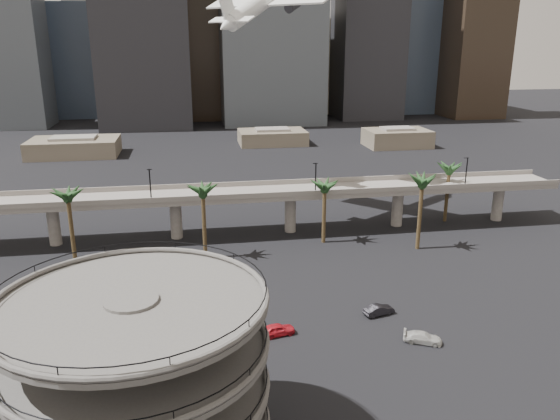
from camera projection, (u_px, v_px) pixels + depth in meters
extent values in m
plane|color=black|center=(282.00, 419.00, 54.14)|extent=(700.00, 700.00, 0.00)
cylinder|color=#524F4C|center=(139.00, 388.00, 45.95)|extent=(4.40, 4.40, 16.50)
torus|color=black|center=(141.00, 417.00, 46.82)|extent=(21.80, 21.80, 0.10)
cylinder|color=#524F4C|center=(139.00, 390.00, 46.02)|extent=(22.00, 22.00, 0.45)
torus|color=#524F4C|center=(139.00, 385.00, 45.88)|extent=(22.20, 22.20, 0.50)
torus|color=black|center=(138.00, 377.00, 45.64)|extent=(21.80, 21.80, 0.10)
cylinder|color=#524F4C|center=(135.00, 348.00, 44.83)|extent=(22.00, 22.00, 0.45)
torus|color=#524F4C|center=(135.00, 343.00, 44.69)|extent=(22.20, 22.20, 0.50)
torus|color=black|center=(134.00, 335.00, 44.45)|extent=(21.80, 21.80, 0.10)
cylinder|color=#524F4C|center=(131.00, 304.00, 43.65)|extent=(22.00, 22.00, 0.45)
torus|color=#524F4C|center=(131.00, 299.00, 43.50)|extent=(22.20, 22.20, 0.50)
torus|color=black|center=(130.00, 290.00, 43.27)|extent=(21.80, 21.80, 0.10)
cube|color=slate|center=(234.00, 195.00, 103.58)|extent=(130.00, 9.00, 0.90)
cube|color=slate|center=(236.00, 197.00, 99.07)|extent=(130.00, 0.30, 1.00)
cube|color=slate|center=(232.00, 184.00, 107.55)|extent=(130.00, 0.30, 1.00)
cylinder|color=slate|center=(54.00, 225.00, 99.62)|extent=(2.20, 2.20, 8.00)
cylinder|color=slate|center=(176.00, 219.00, 103.09)|extent=(2.20, 2.20, 8.00)
cylinder|color=slate|center=(290.00, 213.00, 106.55)|extent=(2.20, 2.20, 8.00)
cylinder|color=slate|center=(397.00, 208.00, 110.02)|extent=(2.20, 2.20, 8.00)
cylinder|color=slate|center=(498.00, 202.00, 113.49)|extent=(2.20, 2.20, 8.00)
cylinder|color=black|center=(150.00, 186.00, 96.41)|extent=(0.24, 0.24, 6.00)
cylinder|color=black|center=(316.00, 179.00, 101.13)|extent=(0.24, 0.24, 6.00)
cylinder|color=black|center=(466.00, 173.00, 105.86)|extent=(0.24, 0.24, 6.00)
cylinder|color=#4C3B20|center=(204.00, 224.00, 92.84)|extent=(0.70, 0.70, 12.15)
ellipsoid|color=#1D3D1C|center=(203.00, 188.00, 90.92)|extent=(4.40, 4.40, 2.00)
cylinder|color=#4C3B20|center=(324.00, 215.00, 100.27)|extent=(0.70, 0.70, 10.80)
ellipsoid|color=#1D3D1C|center=(325.00, 184.00, 98.55)|extent=(4.40, 4.40, 2.00)
cylinder|color=#4C3B20|center=(420.00, 215.00, 96.88)|extent=(0.70, 0.70, 12.60)
ellipsoid|color=#1D3D1C|center=(423.00, 179.00, 94.89)|extent=(4.40, 4.40, 2.00)
cylinder|color=#4C3B20|center=(447.00, 195.00, 112.16)|extent=(0.70, 0.70, 11.25)
ellipsoid|color=#1D3D1C|center=(450.00, 166.00, 110.37)|extent=(4.40, 4.40, 2.00)
cylinder|color=#4C3B20|center=(72.00, 229.00, 91.32)|extent=(0.70, 0.70, 11.70)
ellipsoid|color=#1D3D1C|center=(67.00, 193.00, 89.47)|extent=(4.40, 4.40, 2.00)
cube|color=brown|center=(74.00, 147.00, 178.10)|extent=(28.00, 18.00, 5.50)
cube|color=slate|center=(73.00, 138.00, 177.17)|extent=(14.00, 9.00, 0.80)
cube|color=brown|center=(272.00, 137.00, 198.16)|extent=(24.00, 16.00, 5.00)
cube|color=slate|center=(272.00, 129.00, 197.30)|extent=(12.00, 8.00, 0.80)
cube|color=brown|center=(397.00, 138.00, 193.49)|extent=(22.00, 15.00, 6.00)
cube|color=slate|center=(398.00, 129.00, 192.48)|extent=(11.00, 7.50, 0.80)
cube|color=#495056|center=(8.00, 23.00, 226.52)|extent=(26.00, 24.00, 86.51)
cube|color=#384557|center=(88.00, 61.00, 268.36)|extent=(30.00, 30.00, 53.23)
cube|color=slate|center=(82.00, 0.00, 260.12)|extent=(16.50, 16.50, 2.40)
cube|color=#2E231A|center=(211.00, 9.00, 252.08)|extent=(28.00, 26.00, 99.81)
cube|color=gray|center=(309.00, 67.00, 281.98)|extent=(24.00, 24.00, 46.58)
cube|color=slate|center=(309.00, 16.00, 274.72)|extent=(13.20, 13.20, 2.40)
cube|color=black|center=(370.00, 3.00, 253.34)|extent=(30.00, 28.00, 105.36)
cube|color=#384557|center=(406.00, 35.00, 280.55)|extent=(34.00, 30.00, 77.63)
cube|color=#2E231A|center=(474.00, 49.00, 262.91)|extent=(26.00, 26.00, 64.32)
cube|color=gray|center=(234.00, 70.00, 295.64)|extent=(22.00, 22.00, 42.14)
cube|color=slate|center=(233.00, 26.00, 289.04)|extent=(12.10, 12.10, 2.40)
cone|color=white|center=(226.00, 26.00, 96.79)|extent=(5.13, 5.10, 4.08)
cube|color=white|center=(269.00, 0.00, 105.03)|extent=(23.67, 24.25, 2.78)
cube|color=white|center=(231.00, 20.00, 97.66)|extent=(8.07, 8.26, 1.13)
cube|color=white|center=(227.00, 5.00, 96.13)|extent=(3.72, 3.60, 5.94)
cylinder|color=#29292F|center=(252.00, 7.00, 109.00)|extent=(4.45, 4.38, 3.32)
cylinder|color=#29292F|center=(294.00, 5.00, 103.13)|extent=(4.45, 4.38, 3.32)
imported|color=red|center=(277.00, 330.00, 69.48)|extent=(4.79, 2.65, 1.54)
imported|color=black|center=(379.00, 310.00, 74.68)|extent=(4.58, 2.57, 1.43)
imported|color=beige|center=(423.00, 338.00, 67.76)|extent=(5.10, 3.66, 1.37)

